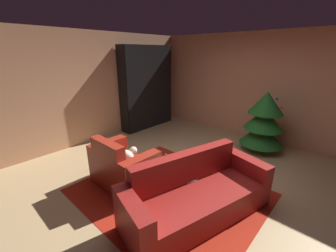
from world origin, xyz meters
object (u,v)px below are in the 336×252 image
(bookshelf_unit, at_px, (150,88))
(bottle_on_table, at_px, (166,166))
(book_stack_on_table, at_px, (175,168))
(armchair_red, at_px, (123,168))
(couch_red, at_px, (196,196))
(coffee_table, at_px, (178,171))
(decorated_tree, at_px, (264,121))

(bookshelf_unit, height_order, bottle_on_table, bookshelf_unit)
(bookshelf_unit, xyz_separation_m, book_stack_on_table, (2.69, -2.03, -0.68))
(bookshelf_unit, relative_size, bottle_on_table, 7.35)
(armchair_red, bearing_deg, book_stack_on_table, 27.69)
(couch_red, xyz_separation_m, coffee_table, (-0.50, 0.22, 0.09))
(couch_red, relative_size, book_stack_on_table, 9.25)
(armchair_red, xyz_separation_m, bottle_on_table, (0.73, 0.26, 0.22))
(armchair_red, bearing_deg, couch_red, 10.86)
(coffee_table, height_order, book_stack_on_table, book_stack_on_table)
(bookshelf_unit, distance_m, armchair_red, 3.20)
(bottle_on_table, bearing_deg, book_stack_on_table, 74.25)
(bookshelf_unit, height_order, book_stack_on_table, bookshelf_unit)
(bookshelf_unit, distance_m, book_stack_on_table, 3.44)
(bookshelf_unit, bearing_deg, armchair_red, -51.88)
(bookshelf_unit, xyz_separation_m, armchair_red, (1.91, -2.44, -0.80))
(coffee_table, bearing_deg, couch_red, -23.36)
(armchair_red, bearing_deg, bookshelf_unit, 128.12)
(couch_red, bearing_deg, coffee_table, 156.64)
(couch_red, distance_m, book_stack_on_table, 0.56)
(couch_red, relative_size, decorated_tree, 1.64)
(coffee_table, relative_size, bottle_on_table, 2.50)
(coffee_table, height_order, decorated_tree, decorated_tree)
(armchair_red, xyz_separation_m, coffee_table, (0.79, 0.46, 0.06))
(armchair_red, height_order, couch_red, armchair_red)
(bookshelf_unit, height_order, decorated_tree, bookshelf_unit)
(bookshelf_unit, bearing_deg, couch_red, -34.34)
(decorated_tree, bearing_deg, book_stack_on_table, -99.45)
(couch_red, xyz_separation_m, bottle_on_table, (-0.56, 0.01, 0.24))
(couch_red, distance_m, decorated_tree, 2.68)
(coffee_table, height_order, bottle_on_table, bottle_on_table)
(armchair_red, distance_m, couch_red, 1.32)
(armchair_red, bearing_deg, coffee_table, 30.49)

